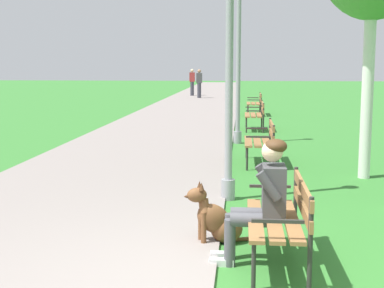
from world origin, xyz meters
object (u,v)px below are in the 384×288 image
at_px(park_bench_far, 256,113).
at_px(pedestrian_distant, 199,84).
at_px(park_bench_near, 283,214).
at_px(person_seated_on_near_bench, 262,197).
at_px(pedestrian_further_distant, 192,82).
at_px(lamp_post_mid, 239,57).
at_px(dog_brown, 218,221).
at_px(park_bench_mid, 262,138).
at_px(park_bench_furthest, 256,102).
at_px(lamp_post_near, 229,45).

xyz_separation_m(park_bench_far, pedestrian_distant, (-2.86, 14.98, 0.33)).
relative_size(park_bench_near, person_seated_on_near_bench, 1.20).
height_order(park_bench_far, pedestrian_further_distant, pedestrian_further_distant).
xyz_separation_m(park_bench_near, lamp_post_mid, (-0.52, 8.44, 1.61)).
distance_m(person_seated_on_near_bench, dog_brown, 0.86).
distance_m(park_bench_mid, park_bench_far, 5.74).
distance_m(park_bench_near, pedestrian_distant, 26.45).
bearing_deg(park_bench_furthest, lamp_post_mid, -94.57).
bearing_deg(park_bench_furthest, park_bench_near, -90.37).
relative_size(dog_brown, lamp_post_near, 0.19).
bearing_deg(park_bench_far, park_bench_furthest, 88.93).
bearing_deg(park_bench_furthest, dog_brown, -92.83).
height_order(park_bench_near, pedestrian_further_distant, pedestrian_further_distant).
xyz_separation_m(lamp_post_near, pedestrian_further_distant, (-2.85, 25.94, -1.38)).
distance_m(lamp_post_near, pedestrian_further_distant, 26.13).
bearing_deg(lamp_post_near, park_bench_furthest, 87.01).
xyz_separation_m(park_bench_near, person_seated_on_near_bench, (-0.21, -0.01, 0.17)).
relative_size(park_bench_furthest, lamp_post_mid, 0.37).
xyz_separation_m(lamp_post_near, pedestrian_distant, (-2.24, 23.69, -1.38)).
xyz_separation_m(person_seated_on_near_bench, dog_brown, (-0.46, 0.59, -0.42)).
bearing_deg(pedestrian_distant, pedestrian_further_distant, 105.05).
relative_size(park_bench_mid, person_seated_on_near_bench, 1.20).
bearing_deg(person_seated_on_near_bench, dog_brown, 128.09).
xyz_separation_m(park_bench_far, dog_brown, (-0.68, -10.73, -0.25)).
bearing_deg(park_bench_furthest, lamp_post_near, -92.99).
relative_size(park_bench_far, person_seated_on_near_bench, 1.20).
height_order(dog_brown, lamp_post_mid, lamp_post_mid).
height_order(person_seated_on_near_bench, lamp_post_near, lamp_post_near).
bearing_deg(dog_brown, lamp_post_mid, 88.89).
relative_size(park_bench_far, pedestrian_further_distant, 0.91).
xyz_separation_m(park_bench_far, pedestrian_further_distant, (-3.47, 17.23, 0.33)).
height_order(park_bench_mid, lamp_post_near, lamp_post_near).
xyz_separation_m(park_bench_mid, pedestrian_further_distant, (-3.44, 22.97, 0.33)).
height_order(person_seated_on_near_bench, pedestrian_distant, pedestrian_distant).
relative_size(park_bench_furthest, dog_brown, 1.86).
xyz_separation_m(person_seated_on_near_bench, lamp_post_mid, (-0.31, 8.44, 1.44)).
xyz_separation_m(dog_brown, lamp_post_mid, (0.15, 7.86, 1.86)).
height_order(person_seated_on_near_bench, dog_brown, person_seated_on_near_bench).
bearing_deg(person_seated_on_near_bench, lamp_post_near, 98.63).
relative_size(park_bench_near, pedestrian_further_distant, 0.91).
bearing_deg(park_bench_mid, person_seated_on_near_bench, -92.00).
bearing_deg(pedestrian_further_distant, lamp_post_mid, -81.69).
height_order(person_seated_on_near_bench, lamp_post_mid, lamp_post_mid).
bearing_deg(pedestrian_distant, park_bench_furthest, -73.69).
xyz_separation_m(park_bench_near, dog_brown, (-0.67, 0.58, -0.25)).
distance_m(dog_brown, lamp_post_near, 2.82).
distance_m(park_bench_near, lamp_post_mid, 8.60).
distance_m(person_seated_on_near_bench, pedestrian_further_distant, 28.73).
bearing_deg(park_bench_far, lamp_post_mid, -100.43).
height_order(pedestrian_distant, pedestrian_further_distant, same).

